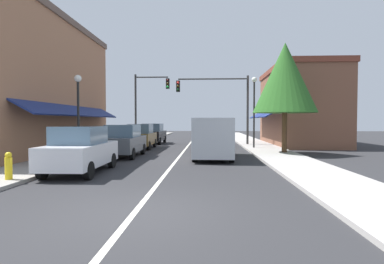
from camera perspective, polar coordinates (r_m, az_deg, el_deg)
ground_plane at (r=24.76m, az=-0.81°, el=-2.60°), size 80.00×80.00×0.00m
sidewalk_left at (r=25.69m, az=-13.15°, el=-2.35°), size 2.60×56.00×0.12m
sidewalk_right at (r=25.02m, az=11.88°, el=-2.46°), size 2.60×56.00×0.12m
lane_center_stripe at (r=24.76m, az=-0.81°, el=-2.59°), size 0.14×52.00×0.01m
storefront_left_block at (r=21.43m, az=-26.36°, el=7.55°), size 5.32×14.20×8.26m
storefront_right_block at (r=27.72m, az=18.79°, el=4.35°), size 6.06×10.20×6.34m
parked_car_nearest_left at (r=12.61m, az=-19.49°, el=-3.07°), size 1.84×4.13×1.77m
parked_car_second_left at (r=17.77m, az=-12.24°, el=-1.58°), size 1.79×4.10×1.77m
parked_car_third_left at (r=22.92m, az=-9.24°, el=-0.79°), size 1.85×4.13×1.77m
parked_car_far_left at (r=27.78m, az=-7.03°, el=-0.31°), size 1.85×4.14×1.77m
van_in_lane at (r=16.70m, az=3.82°, el=-0.85°), size 2.07×5.21×2.12m
traffic_signal_mast_arm at (r=25.76m, az=5.46°, el=6.27°), size 5.86×0.50×5.65m
traffic_signal_left_corner at (r=28.21m, az=-8.26°, el=6.07°), size 3.13×0.50×6.10m
street_lamp_left_near at (r=16.91m, az=-19.88°, el=5.13°), size 0.36×0.36×4.29m
street_lamp_right_mid at (r=22.60m, az=11.15°, el=5.50°), size 0.36×0.36×5.05m
tree_right_near at (r=19.60m, az=16.44°, el=9.35°), size 3.75×3.75×6.58m
fire_hydrant at (r=11.56m, az=-30.22°, el=-5.30°), size 0.22×0.22×0.87m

